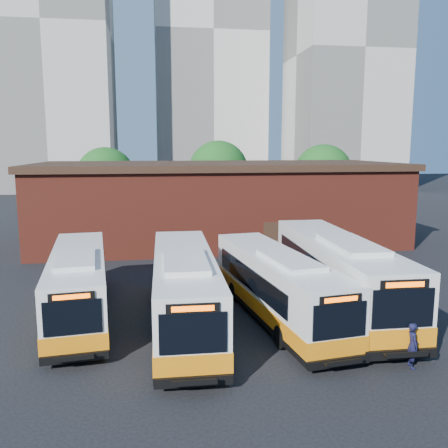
{
  "coord_description": "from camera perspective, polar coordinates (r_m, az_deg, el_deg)",
  "views": [
    {
      "loc": [
        -5.28,
        -18.13,
        7.63
      ],
      "look_at": [
        -1.81,
        4.78,
        3.86
      ],
      "focal_mm": 38.0,
      "sensor_mm": 36.0,
      "label": 1
    }
  ],
  "objects": [
    {
      "name": "ground",
      "position": [
        20.37,
        7.24,
        -12.84
      ],
      "size": [
        220.0,
        220.0,
        0.0
      ],
      "primitive_type": "plane",
      "color": "black"
    },
    {
      "name": "bus_west",
      "position": [
        22.64,
        -17.08,
        -7.15
      ],
      "size": [
        3.55,
        11.49,
        3.09
      ],
      "rotation": [
        0.0,
        0.0,
        0.11
      ],
      "color": "silver",
      "rests_on": "ground"
    },
    {
      "name": "bus_midwest",
      "position": [
        20.56,
        -4.79,
        -8.14
      ],
      "size": [
        2.77,
        12.2,
        3.31
      ],
      "rotation": [
        0.0,
        0.0,
        -0.02
      ],
      "color": "silver",
      "rests_on": "ground"
    },
    {
      "name": "bus_mideast",
      "position": [
        21.47,
        6.36,
        -7.66
      ],
      "size": [
        3.81,
        11.6,
        3.11
      ],
      "rotation": [
        0.0,
        0.0,
        0.13
      ],
      "color": "silver",
      "rests_on": "ground"
    },
    {
      "name": "bus_east",
      "position": [
        23.29,
        13.45,
        -6.03
      ],
      "size": [
        2.94,
        13.03,
        3.53
      ],
      "rotation": [
        0.0,
        0.0,
        -0.02
      ],
      "color": "silver",
      "rests_on": "ground"
    },
    {
      "name": "transit_worker",
      "position": [
        18.24,
        21.73,
        -13.4
      ],
      "size": [
        0.46,
        0.64,
        1.62
      ],
      "primitive_type": "imported",
      "rotation": [
        0.0,
        0.0,
        1.44
      ],
      "color": "black",
      "rests_on": "ground"
    },
    {
      "name": "depot_building",
      "position": [
        38.74,
        -0.73,
        2.75
      ],
      "size": [
        28.6,
        12.6,
        6.4
      ],
      "color": "maroon",
      "rests_on": "ground"
    },
    {
      "name": "tree_west",
      "position": [
        50.44,
        -14.03,
        5.56
      ],
      "size": [
        6.0,
        6.0,
        7.65
      ],
      "color": "#382314",
      "rests_on": "ground"
    },
    {
      "name": "tree_mid",
      "position": [
        52.7,
        -0.67,
        6.45
      ],
      "size": [
        6.56,
        6.56,
        8.36
      ],
      "color": "#382314",
      "rests_on": "ground"
    },
    {
      "name": "tree_east",
      "position": [
        52.5,
        11.84,
        5.98
      ],
      "size": [
        6.24,
        6.24,
        7.96
      ],
      "color": "#382314",
      "rests_on": "ground"
    },
    {
      "name": "tower_left",
      "position": [
        93.87,
        -20.06,
        21.13
      ],
      "size": [
        20.0,
        18.0,
        56.2
      ],
      "color": "#BBB6AC",
      "rests_on": "ground"
    },
    {
      "name": "tower_center",
      "position": [
        107.29,
        -1.98,
        21.44
      ],
      "size": [
        22.0,
        20.0,
        61.2
      ],
      "color": "beige",
      "rests_on": "ground"
    },
    {
      "name": "tower_right",
      "position": [
        94.57,
        14.24,
        19.13
      ],
      "size": [
        18.0,
        18.0,
        49.2
      ],
      "color": "#BBB6AC",
      "rests_on": "ground"
    }
  ]
}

